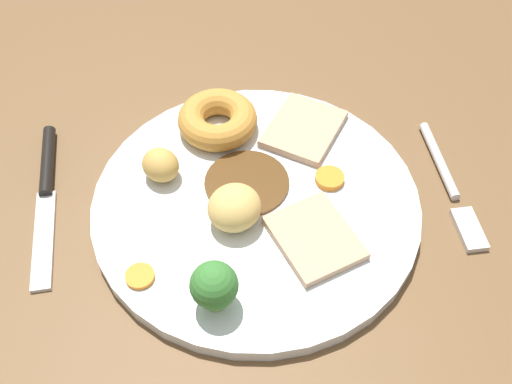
{
  "coord_description": "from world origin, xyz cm",
  "views": [
    {
      "loc": [
        3.78,
        32.22,
        46.92
      ],
      "look_at": [
        1.16,
        -1.03,
        6.0
      ],
      "focal_mm": 41.97,
      "sensor_mm": 36.0,
      "label": 1
    }
  ],
  "objects_px": {
    "fork": "(451,187)",
    "meat_slice_under": "(315,238)",
    "carrot_coin_back": "(330,178)",
    "broccoli_floret": "(214,286)",
    "carrot_coin_front": "(140,276)",
    "dinner_plate": "(256,204)",
    "yorkshire_pudding": "(217,119)",
    "meat_slice_main": "(304,129)",
    "roast_potato_right": "(161,165)",
    "knife": "(46,188)",
    "roast_potato_left": "(234,208)"
  },
  "relations": [
    {
      "from": "meat_slice_under",
      "to": "broccoli_floret",
      "type": "distance_m",
      "value": 0.1
    },
    {
      "from": "broccoli_floret",
      "to": "fork",
      "type": "distance_m",
      "value": 0.25
    },
    {
      "from": "yorkshire_pudding",
      "to": "roast_potato_right",
      "type": "distance_m",
      "value": 0.08
    },
    {
      "from": "roast_potato_left",
      "to": "fork",
      "type": "relative_size",
      "value": 0.31
    },
    {
      "from": "roast_potato_right",
      "to": "meat_slice_under",
      "type": "bearing_deg",
      "value": 147.52
    },
    {
      "from": "carrot_coin_back",
      "to": "broccoli_floret",
      "type": "xyz_separation_m",
      "value": [
        0.11,
        0.12,
        0.02
      ]
    },
    {
      "from": "dinner_plate",
      "to": "roast_potato_right",
      "type": "height_order",
      "value": "roast_potato_right"
    },
    {
      "from": "yorkshire_pudding",
      "to": "broccoli_floret",
      "type": "height_order",
      "value": "broccoli_floret"
    },
    {
      "from": "yorkshire_pudding",
      "to": "broccoli_floret",
      "type": "relative_size",
      "value": 1.69
    },
    {
      "from": "dinner_plate",
      "to": "yorkshire_pudding",
      "type": "xyz_separation_m",
      "value": [
        0.03,
        -0.09,
        0.02
      ]
    },
    {
      "from": "roast_potato_right",
      "to": "broccoli_floret",
      "type": "height_order",
      "value": "broccoli_floret"
    },
    {
      "from": "broccoli_floret",
      "to": "knife",
      "type": "xyz_separation_m",
      "value": [
        0.15,
        -0.14,
        -0.04
      ]
    },
    {
      "from": "carrot_coin_front",
      "to": "meat_slice_under",
      "type": "bearing_deg",
      "value": -170.19
    },
    {
      "from": "roast_potato_right",
      "to": "carrot_coin_back",
      "type": "xyz_separation_m",
      "value": [
        -0.15,
        0.02,
        -0.01
      ]
    },
    {
      "from": "dinner_plate",
      "to": "meat_slice_main",
      "type": "relative_size",
      "value": 3.78
    },
    {
      "from": "dinner_plate",
      "to": "roast_potato_left",
      "type": "distance_m",
      "value": 0.04
    },
    {
      "from": "fork",
      "to": "yorkshire_pudding",
      "type": "bearing_deg",
      "value": -114.66
    },
    {
      "from": "meat_slice_under",
      "to": "knife",
      "type": "distance_m",
      "value": 0.25
    },
    {
      "from": "fork",
      "to": "knife",
      "type": "relative_size",
      "value": 0.83
    },
    {
      "from": "carrot_coin_back",
      "to": "knife",
      "type": "height_order",
      "value": "carrot_coin_back"
    },
    {
      "from": "meat_slice_main",
      "to": "roast_potato_right",
      "type": "bearing_deg",
      "value": 18.86
    },
    {
      "from": "meat_slice_under",
      "to": "roast_potato_right",
      "type": "xyz_separation_m",
      "value": [
        0.13,
        -0.08,
        0.01
      ]
    },
    {
      "from": "roast_potato_left",
      "to": "fork",
      "type": "bearing_deg",
      "value": -171.58
    },
    {
      "from": "dinner_plate",
      "to": "carrot_coin_front",
      "type": "xyz_separation_m",
      "value": [
        0.1,
        0.07,
        0.01
      ]
    },
    {
      "from": "dinner_plate",
      "to": "broccoli_floret",
      "type": "relative_size",
      "value": 6.4
    },
    {
      "from": "roast_potato_right",
      "to": "knife",
      "type": "distance_m",
      "value": 0.11
    },
    {
      "from": "broccoli_floret",
      "to": "dinner_plate",
      "type": "bearing_deg",
      "value": -111.34
    },
    {
      "from": "knife",
      "to": "carrot_coin_back",
      "type": "bearing_deg",
      "value": 80.42
    },
    {
      "from": "roast_potato_left",
      "to": "fork",
      "type": "height_order",
      "value": "roast_potato_left"
    },
    {
      "from": "fork",
      "to": "knife",
      "type": "bearing_deg",
      "value": -97.62
    },
    {
      "from": "yorkshire_pudding",
      "to": "roast_potato_right",
      "type": "relative_size",
      "value": 2.18
    },
    {
      "from": "yorkshire_pudding",
      "to": "knife",
      "type": "xyz_separation_m",
      "value": [
        0.16,
        0.06,
        -0.02
      ]
    },
    {
      "from": "meat_slice_under",
      "to": "roast_potato_left",
      "type": "height_order",
      "value": "roast_potato_left"
    },
    {
      "from": "roast_potato_right",
      "to": "knife",
      "type": "height_order",
      "value": "roast_potato_right"
    },
    {
      "from": "meat_slice_main",
      "to": "roast_potato_right",
      "type": "distance_m",
      "value": 0.15
    },
    {
      "from": "broccoli_floret",
      "to": "roast_potato_right",
      "type": "bearing_deg",
      "value": -71.86
    },
    {
      "from": "broccoli_floret",
      "to": "fork",
      "type": "relative_size",
      "value": 0.3
    },
    {
      "from": "dinner_plate",
      "to": "meat_slice_main",
      "type": "height_order",
      "value": "meat_slice_main"
    },
    {
      "from": "knife",
      "to": "carrot_coin_front",
      "type": "bearing_deg",
      "value": 35.02
    },
    {
      "from": "roast_potato_left",
      "to": "broccoli_floret",
      "type": "height_order",
      "value": "broccoli_floret"
    },
    {
      "from": "meat_slice_under",
      "to": "carrot_coin_back",
      "type": "relative_size",
      "value": 2.81
    },
    {
      "from": "yorkshire_pudding",
      "to": "carrot_coin_front",
      "type": "xyz_separation_m",
      "value": [
        0.07,
        0.17,
        -0.01
      ]
    },
    {
      "from": "carrot_coin_front",
      "to": "carrot_coin_back",
      "type": "height_order",
      "value": "carrot_coin_back"
    },
    {
      "from": "fork",
      "to": "broccoli_floret",
      "type": "bearing_deg",
      "value": -67.14
    },
    {
      "from": "broccoli_floret",
      "to": "knife",
      "type": "height_order",
      "value": "broccoli_floret"
    },
    {
      "from": "roast_potato_left",
      "to": "meat_slice_main",
      "type": "bearing_deg",
      "value": -125.46
    },
    {
      "from": "fork",
      "to": "meat_slice_under",
      "type": "bearing_deg",
      "value": -70.91
    },
    {
      "from": "roast_potato_right",
      "to": "fork",
      "type": "distance_m",
      "value": 0.27
    },
    {
      "from": "carrot_coin_front",
      "to": "broccoli_floret",
      "type": "bearing_deg",
      "value": 155.28
    },
    {
      "from": "fork",
      "to": "carrot_coin_back",
      "type": "bearing_deg",
      "value": -97.56
    }
  ]
}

